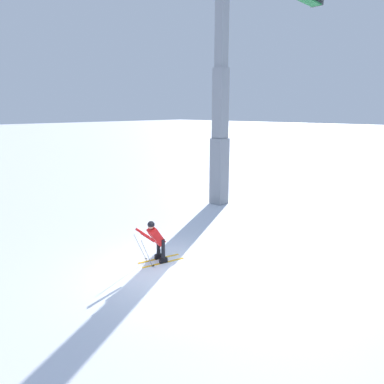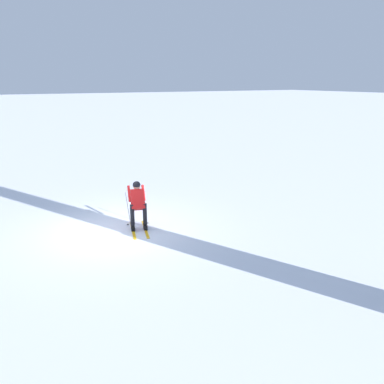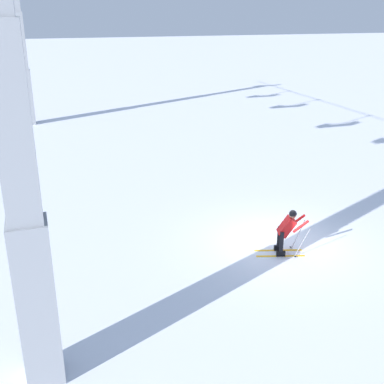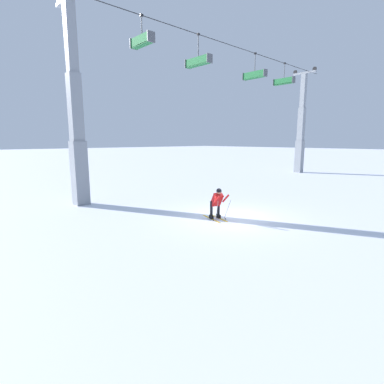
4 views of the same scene
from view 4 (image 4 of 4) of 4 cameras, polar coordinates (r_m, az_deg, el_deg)
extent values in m
plane|color=white|center=(14.51, 7.51, -4.86)|extent=(260.00, 260.00, 0.00)
cube|color=yellow|center=(14.30, 5.13, -5.01)|extent=(0.54, 1.53, 0.01)
cube|color=black|center=(14.28, 5.13, -4.67)|extent=(0.19, 0.30, 0.16)
cylinder|color=black|center=(14.18, 5.16, -3.02)|extent=(0.13, 0.13, 0.69)
cube|color=yellow|center=(14.11, 3.75, -5.20)|extent=(0.54, 1.53, 0.01)
cube|color=black|center=(14.09, 3.75, -4.86)|extent=(0.19, 0.30, 0.16)
cylinder|color=black|center=(13.98, 3.77, -3.18)|extent=(0.13, 0.13, 0.69)
cube|color=red|center=(13.84, 4.85, -1.47)|extent=(0.56, 0.66, 0.67)
sphere|color=tan|center=(13.63, 5.24, 0.06)|extent=(0.23, 0.23, 0.23)
sphere|color=black|center=(13.62, 5.24, 0.20)|extent=(0.25, 0.25, 0.25)
cylinder|color=red|center=(13.62, 6.54, -1.25)|extent=(0.23, 0.51, 0.45)
cylinder|color=gray|center=(13.73, 6.76, -3.77)|extent=(0.04, 0.49, 1.18)
cylinder|color=black|center=(14.00, 6.50, -5.18)|extent=(0.07, 0.07, 0.01)
cylinder|color=red|center=(13.38, 4.88, -1.42)|extent=(0.23, 0.51, 0.45)
cylinder|color=gray|center=(13.45, 4.78, -4.03)|extent=(0.27, 0.43, 1.18)
cylinder|color=black|center=(13.67, 4.21, -5.51)|extent=(0.07, 0.07, 0.01)
cube|color=gray|center=(18.10, -20.94, 3.40)|extent=(0.77, 0.77, 3.65)
cube|color=gray|center=(18.09, -21.68, 14.95)|extent=(0.65, 0.65, 3.65)
cube|color=gray|center=(18.80, -22.48, 26.06)|extent=(0.52, 0.52, 3.65)
cylinder|color=black|center=(20.62, -24.37, 30.77)|extent=(0.10, 0.44, 0.44)
cube|color=gray|center=(36.53, 20.07, 6.46)|extent=(0.77, 0.77, 3.65)
cube|color=gray|center=(36.52, 20.42, 12.17)|extent=(0.64, 0.64, 3.65)
cube|color=gray|center=(36.88, 20.78, 17.83)|extent=(0.52, 0.52, 3.65)
cube|color=gray|center=(37.21, 20.98, 20.74)|extent=(0.28, 2.60, 0.18)
cylinder|color=black|center=(37.78, 19.38, 21.05)|extent=(0.10, 0.44, 0.44)
cylinder|color=black|center=(36.77, 22.67, 21.18)|extent=(0.10, 0.44, 0.44)
cylinder|color=black|center=(26.84, 7.17, 26.49)|extent=(31.76, 0.05, 0.05)
cube|color=black|center=(21.52, -9.78, 30.68)|extent=(0.20, 0.16, 0.14)
cylinder|color=#4C4F54|center=(21.32, -9.73, 29.19)|extent=(0.07, 0.07, 1.19)
cube|color=#1E6633|center=(20.97, -9.62, 26.24)|extent=(0.45, 1.98, 0.06)
cube|color=#1E6633|center=(20.94, -10.15, 27.03)|extent=(0.06, 1.98, 0.55)
cylinder|color=#4C4F54|center=(21.22, -8.88, 26.91)|extent=(0.04, 1.88, 0.04)
cube|color=#4C4F54|center=(21.84, -11.23, 26.27)|extent=(0.57, 0.05, 0.63)
cube|color=#4C4F54|center=(20.27, -7.92, 27.68)|extent=(0.57, 0.05, 0.63)
cube|color=black|center=(24.43, 1.23, 28.24)|extent=(0.20, 0.16, 0.14)
cylinder|color=#4C4F54|center=(24.20, 1.22, 26.45)|extent=(0.07, 0.07, 1.59)
cube|color=#1E6633|center=(23.85, 1.21, 23.34)|extent=(0.45, 2.36, 0.06)
cube|color=#1E6633|center=(23.78, 0.84, 24.06)|extent=(0.06, 2.36, 0.55)
cylinder|color=#4C4F54|center=(24.13, 1.78, 23.92)|extent=(0.04, 2.24, 0.04)
cube|color=#4C4F54|center=(24.75, -0.86, 23.50)|extent=(0.57, 0.05, 0.63)
cube|color=#4C4F54|center=(23.11, 3.44, 24.47)|extent=(0.57, 0.05, 0.63)
cube|color=black|center=(29.58, 12.17, 24.77)|extent=(0.20, 0.16, 0.14)
cylinder|color=#4C4F54|center=(29.39, 12.11, 23.32)|extent=(0.07, 0.07, 1.55)
cube|color=#1E6633|center=(29.11, 12.01, 20.79)|extent=(0.45, 2.30, 0.06)
cube|color=#1E6633|center=(29.01, 11.79, 21.39)|extent=(0.06, 2.30, 0.55)
cylinder|color=#4C4F54|center=(29.41, 12.40, 21.26)|extent=(0.04, 2.18, 0.04)
cube|color=#4C4F54|center=(29.84, 10.10, 21.12)|extent=(0.57, 0.05, 0.63)
cube|color=#4C4F54|center=(28.52, 14.05, 21.51)|extent=(0.57, 0.05, 0.63)
cube|color=black|center=(33.67, 17.54, 22.69)|extent=(0.20, 0.16, 0.14)
cylinder|color=#4C4F54|center=(33.52, 17.47, 21.49)|extent=(0.07, 0.07, 1.44)
cube|color=#1E6633|center=(33.28, 17.35, 19.35)|extent=(0.45, 2.15, 0.06)
cube|color=#1E6633|center=(33.16, 17.20, 19.88)|extent=(0.06, 2.15, 0.55)
cylinder|color=#4C4F54|center=(33.59, 17.66, 19.76)|extent=(0.04, 2.05, 0.04)
cube|color=#4C4F54|center=(33.88, 15.70, 19.73)|extent=(0.57, 0.05, 0.63)
cube|color=#4C4F54|center=(32.80, 19.10, 19.89)|extent=(0.57, 0.05, 0.63)
camera|label=1|loc=(18.81, 42.86, 11.86)|focal=32.72mm
camera|label=2|loc=(24.96, -7.57, 11.99)|focal=37.00mm
camera|label=3|loc=(16.90, -52.66, 18.92)|focal=44.98mm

